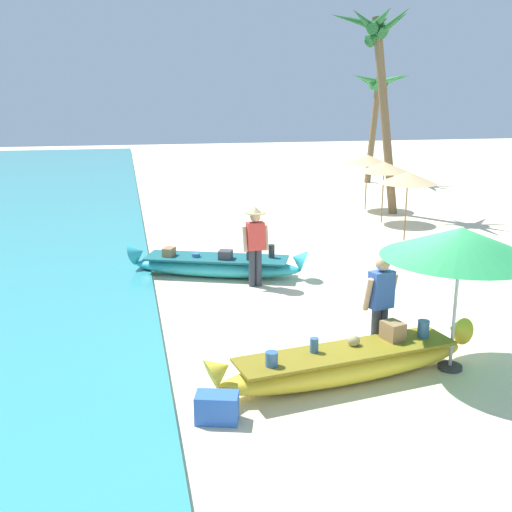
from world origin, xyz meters
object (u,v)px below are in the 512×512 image
at_px(patio_umbrella_large, 461,243).
at_px(palm_tree_tall_inland, 378,46).
at_px(boat_yellow_foreground, 347,363).
at_px(person_vendor_hatted, 255,241).
at_px(palm_tree_leaning_seaward, 378,91).
at_px(cooler_box, 217,408).
at_px(person_tourist_customer, 380,302).
at_px(boat_cyan_midground, 217,265).

bearing_deg(patio_umbrella_large, palm_tree_tall_inland, 73.58).
bearing_deg(palm_tree_tall_inland, patio_umbrella_large, -106.42).
relative_size(boat_yellow_foreground, person_vendor_hatted, 2.46).
height_order(boat_yellow_foreground, palm_tree_leaning_seaward, palm_tree_leaning_seaward).
height_order(palm_tree_tall_inland, palm_tree_leaning_seaward, palm_tree_tall_inland).
relative_size(boat_yellow_foreground, cooler_box, 7.89).
distance_m(boat_yellow_foreground, palm_tree_leaning_seaward, 20.59).
distance_m(boat_yellow_foreground, person_tourist_customer, 1.17).
bearing_deg(cooler_box, palm_tree_leaning_seaward, 78.45).
bearing_deg(person_vendor_hatted, palm_tree_tall_inland, 52.03).
xyz_separation_m(patio_umbrella_large, palm_tree_leaning_seaward, (6.43, 18.52, 2.06)).
height_order(person_vendor_hatted, cooler_box, person_vendor_hatted).
bearing_deg(patio_umbrella_large, boat_yellow_foreground, -178.31).
relative_size(patio_umbrella_large, palm_tree_tall_inland, 0.34).
distance_m(patio_umbrella_large, palm_tree_leaning_seaward, 19.72).
relative_size(person_tourist_customer, palm_tree_leaning_seaward, 0.34).
bearing_deg(boat_yellow_foreground, patio_umbrella_large, 1.69).
bearing_deg(cooler_box, boat_cyan_midground, 97.56).
distance_m(boat_cyan_midground, person_vendor_hatted, 1.35).
bearing_deg(boat_yellow_foreground, boat_cyan_midground, 100.90).
xyz_separation_m(patio_umbrella_large, cooler_box, (-3.64, -0.78, -1.76)).
distance_m(person_vendor_hatted, palm_tree_tall_inland, 9.83).
bearing_deg(person_vendor_hatted, boat_cyan_midground, 127.90).
bearing_deg(person_tourist_customer, boat_cyan_midground, 110.13).
xyz_separation_m(person_tourist_customer, cooler_box, (-2.73, -1.36, -0.74)).
bearing_deg(palm_tree_leaning_seaward, patio_umbrella_large, -109.13).
bearing_deg(cooler_box, patio_umbrella_large, 28.09).
distance_m(boat_cyan_midground, palm_tree_leaning_seaward, 16.36).
xyz_separation_m(person_vendor_hatted, patio_umbrella_large, (2.02, -4.59, 0.95)).
relative_size(boat_yellow_foreground, patio_umbrella_large, 1.86).
bearing_deg(patio_umbrella_large, person_vendor_hatted, 113.71).
relative_size(boat_cyan_midground, patio_umbrella_large, 1.77).
height_order(patio_umbrella_large, palm_tree_tall_inland, palm_tree_tall_inland).
distance_m(person_tourist_customer, palm_tree_tall_inland, 12.58).
distance_m(boat_cyan_midground, cooler_box, 6.33).
distance_m(person_tourist_customer, cooler_box, 3.14).
distance_m(boat_cyan_midground, palm_tree_tall_inland, 10.00).
bearing_deg(person_tourist_customer, palm_tree_leaning_seaward, 67.76).
distance_m(palm_tree_tall_inland, cooler_box, 15.10).
xyz_separation_m(person_vendor_hatted, person_tourist_customer, (1.10, -4.01, -0.06)).
xyz_separation_m(palm_tree_tall_inland, cooler_box, (-7.04, -12.31, -5.19)).
bearing_deg(boat_cyan_midground, palm_tree_tall_inland, 44.67).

